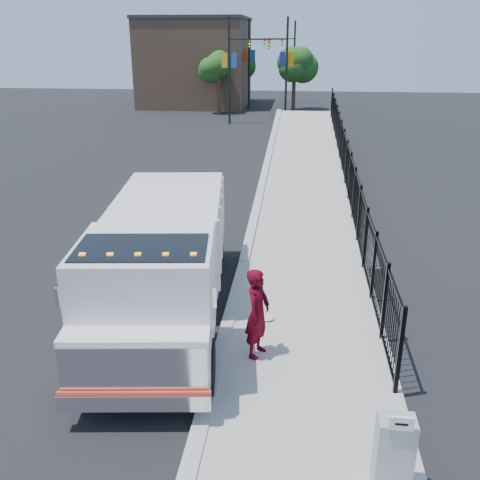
# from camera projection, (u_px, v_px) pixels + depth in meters

# --- Properties ---
(ground) EXTENTS (120.00, 120.00, 0.00)m
(ground) POSITION_uv_depth(u_px,v_px,m) (226.00, 333.00, 12.54)
(ground) COLOR black
(ground) RESTS_ON ground
(sidewalk) EXTENTS (3.55, 12.00, 0.12)m
(sidewalk) POSITION_uv_depth(u_px,v_px,m) (310.00, 389.00, 10.46)
(sidewalk) COLOR #9E998E
(sidewalk) RESTS_ON ground
(curb) EXTENTS (0.30, 12.00, 0.16)m
(curb) POSITION_uv_depth(u_px,v_px,m) (213.00, 381.00, 10.65)
(curb) COLOR #ADAAA3
(curb) RESTS_ON ground
(ramp) EXTENTS (3.95, 24.06, 3.19)m
(ramp) POSITION_uv_depth(u_px,v_px,m) (310.00, 173.00, 27.17)
(ramp) COLOR #9E998E
(ramp) RESTS_ON ground
(iron_fence) EXTENTS (0.10, 28.00, 1.80)m
(iron_fence) POSITION_uv_depth(u_px,v_px,m) (345.00, 176.00, 22.99)
(iron_fence) COLOR black
(iron_fence) RESTS_ON ground
(truck) EXTENTS (3.63, 8.67, 2.88)m
(truck) POSITION_uv_depth(u_px,v_px,m) (162.00, 258.00, 12.63)
(truck) COLOR black
(truck) RESTS_ON ground
(worker) EXTENTS (0.67, 0.83, 1.98)m
(worker) POSITION_uv_depth(u_px,v_px,m) (258.00, 313.00, 11.15)
(worker) COLOR #4E020D
(worker) RESTS_ON sidewalk
(utility_cabinet) EXTENTS (0.55, 0.40, 1.25)m
(utility_cabinet) POSITION_uv_depth(u_px,v_px,m) (393.00, 454.00, 7.90)
(utility_cabinet) COLOR gray
(utility_cabinet) RESTS_ON sidewalk
(arrow_sign) EXTENTS (0.35, 0.04, 0.22)m
(arrow_sign) POSITION_uv_depth(u_px,v_px,m) (401.00, 424.00, 7.43)
(arrow_sign) COLOR white
(arrow_sign) RESTS_ON utility_cabinet
(debris) EXTENTS (0.35, 0.35, 0.09)m
(debris) POSITION_uv_depth(u_px,v_px,m) (267.00, 318.00, 12.90)
(debris) COLOR silver
(debris) RESTS_ON sidewalk
(light_pole_0) EXTENTS (3.77, 0.22, 8.00)m
(light_pole_0) POSITION_uv_depth(u_px,v_px,m) (233.00, 66.00, 40.99)
(light_pole_0) COLOR black
(light_pole_0) RESTS_ON ground
(light_pole_1) EXTENTS (3.77, 0.22, 8.00)m
(light_pole_1) POSITION_uv_depth(u_px,v_px,m) (283.00, 65.00, 43.53)
(light_pole_1) COLOR black
(light_pole_1) RESTS_ON ground
(light_pole_2) EXTENTS (3.77, 0.22, 8.00)m
(light_pole_2) POSITION_uv_depth(u_px,v_px,m) (252.00, 61.00, 49.87)
(light_pole_2) COLOR black
(light_pole_2) RESTS_ON ground
(light_pole_3) EXTENTS (3.78, 0.22, 8.00)m
(light_pole_3) POSITION_uv_depth(u_px,v_px,m) (291.00, 59.00, 54.37)
(light_pole_3) COLOR black
(light_pole_3) RESTS_ON ground
(tree_0) EXTENTS (2.32, 2.32, 5.16)m
(tree_0) POSITION_uv_depth(u_px,v_px,m) (218.00, 68.00, 46.38)
(tree_0) COLOR #382314
(tree_0) RESTS_ON ground
(tree_1) EXTENTS (2.62, 2.62, 5.31)m
(tree_1) POSITION_uv_depth(u_px,v_px,m) (295.00, 66.00, 49.27)
(tree_1) COLOR #382314
(tree_1) RESTS_ON ground
(tree_2) EXTENTS (3.02, 3.02, 5.51)m
(tree_2) POSITION_uv_depth(u_px,v_px,m) (241.00, 63.00, 55.62)
(tree_2) COLOR #382314
(tree_2) RESTS_ON ground
(building) EXTENTS (10.00, 10.00, 8.00)m
(building) POSITION_uv_depth(u_px,v_px,m) (196.00, 64.00, 52.90)
(building) COLOR #8C664C
(building) RESTS_ON ground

